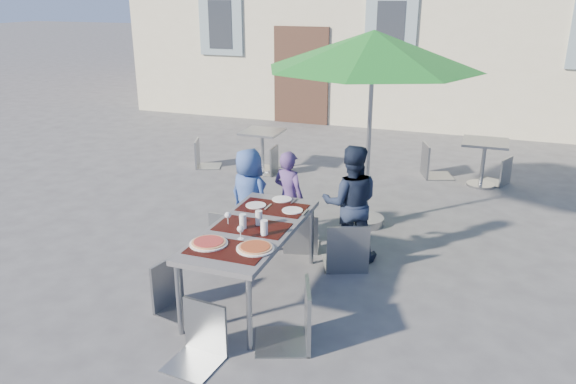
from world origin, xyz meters
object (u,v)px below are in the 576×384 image
at_px(dining_table, 252,232).
at_px(child_2, 351,203).
at_px(chair_1, 302,209).
at_px(bg_chair_r_0, 269,144).
at_px(bg_chair_l_0, 202,137).
at_px(child_0, 249,197).
at_px(chair_4, 295,280).
at_px(pizza_near_left, 209,243).
at_px(pizza_near_right, 255,248).
at_px(bg_chair_l_1, 434,140).
at_px(bg_chair_r_1, 502,154).
at_px(patio_umbrella, 373,51).
at_px(chair_5, 197,302).
at_px(cafe_table_0, 262,144).
at_px(chair_2, 348,217).
at_px(chair_0, 228,207).
at_px(child_1, 289,197).
at_px(cafe_table_1, 484,156).
at_px(chair_3, 173,257).

height_order(dining_table, child_2, child_2).
xyz_separation_m(chair_1, bg_chair_r_0, (-1.49, 2.69, -0.01)).
bearing_deg(bg_chair_l_0, dining_table, -55.56).
relative_size(child_0, chair_4, 1.12).
height_order(pizza_near_left, bg_chair_l_0, bg_chair_l_0).
bearing_deg(pizza_near_right, child_2, 73.86).
bearing_deg(bg_chair_l_1, chair_4, -96.17).
xyz_separation_m(bg_chair_l_1, bg_chair_r_1, (1.08, -0.03, -0.13)).
bearing_deg(pizza_near_right, bg_chair_l_1, 78.71).
height_order(patio_umbrella, bg_chair_l_1, patio_umbrella).
bearing_deg(chair_5, bg_chair_l_1, 77.76).
height_order(cafe_table_0, bg_chair_r_1, bg_chair_r_1).
bearing_deg(chair_4, chair_2, 87.45).
bearing_deg(chair_1, chair_2, -23.67).
relative_size(pizza_near_left, bg_chair_l_1, 0.33).
distance_m(dining_table, bg_chair_r_1, 5.14).
relative_size(chair_0, cafe_table_0, 1.32).
xyz_separation_m(chair_1, bg_chair_r_1, (2.20, 3.43, -0.04)).
distance_m(chair_2, chair_4, 1.52).
xyz_separation_m(child_1, cafe_table_1, (2.16, 3.03, -0.08)).
bearing_deg(chair_0, cafe_table_1, 51.65).
distance_m(pizza_near_left, bg_chair_l_0, 4.94).
height_order(chair_0, chair_3, chair_3).
distance_m(chair_5, bg_chair_r_1, 6.16).
bearing_deg(patio_umbrella, child_1, -132.28).
relative_size(pizza_near_right, patio_umbrella, 0.13).
distance_m(chair_0, bg_chair_l_0, 3.47).
bearing_deg(bg_chair_l_1, patio_umbrella, -103.62).
relative_size(chair_0, chair_3, 0.97).
relative_size(child_0, bg_chair_r_0, 1.32).
xyz_separation_m(chair_3, bg_chair_l_0, (-2.01, 4.31, -0.01)).
relative_size(chair_2, chair_5, 1.13).
distance_m(dining_table, pizza_near_right, 0.52).
height_order(dining_table, chair_4, chair_4).
relative_size(dining_table, bg_chair_l_1, 1.75).
bearing_deg(chair_4, chair_5, -144.40).
relative_size(pizza_near_left, chair_3, 0.37).
distance_m(pizza_near_right, chair_4, 0.50).
distance_m(chair_5, bg_chair_r_0, 5.15).
xyz_separation_m(pizza_near_right, chair_3, (-0.83, -0.05, -0.22)).
bearing_deg(child_2, child_1, -30.15).
bearing_deg(chair_2, bg_chair_r_1, 66.89).
relative_size(child_1, chair_4, 1.09).
bearing_deg(chair_3, chair_5, -46.17).
bearing_deg(cafe_table_1, chair_3, -118.47).
bearing_deg(chair_0, bg_chair_r_0, 102.70).
xyz_separation_m(pizza_near_right, chair_5, (-0.23, -0.67, -0.22)).
height_order(chair_2, bg_chair_r_0, chair_2).
xyz_separation_m(child_2, bg_chair_r_0, (-2.07, 2.67, -0.15)).
bearing_deg(bg_chair_r_0, chair_4, -65.47).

